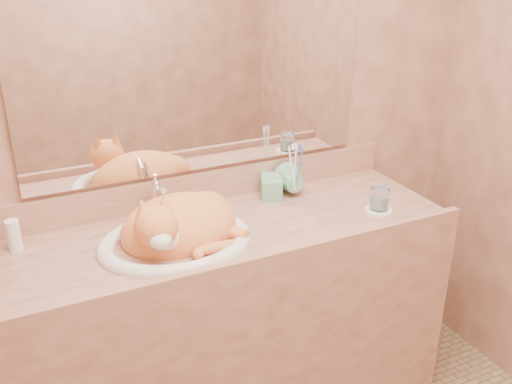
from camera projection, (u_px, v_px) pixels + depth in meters
name	position (u px, v px, depth m)	size (l,w,h in m)	color
wall_back	(199.00, 100.00, 2.08)	(2.40, 0.02, 2.50)	brown
vanity_counter	(232.00, 327.00, 2.19)	(1.60, 0.55, 0.85)	brown
mirror	(198.00, 62.00, 2.01)	(1.30, 0.02, 0.80)	white
sink_basin	(175.00, 222.00, 1.88)	(0.51, 0.43, 0.16)	white
faucet	(158.00, 199.00, 2.05)	(0.04, 0.12, 0.16)	silver
cat	(177.00, 224.00, 1.91)	(0.41, 0.33, 0.22)	orange
soap_dispenser	(273.00, 181.00, 2.18)	(0.08, 0.08, 0.18)	#6CAD8A
toothbrush_cup	(295.00, 186.00, 2.22)	(0.12, 0.12, 0.11)	#6CAD8A
toothbrushes	(296.00, 167.00, 2.19)	(0.04, 0.04, 0.23)	white
saucer	(378.00, 210.00, 2.14)	(0.10, 0.10, 0.01)	white
water_glass	(380.00, 199.00, 2.12)	(0.07, 0.07, 0.08)	silver
lotion_bottle	(14.00, 235.00, 1.86)	(0.04, 0.04, 0.11)	white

